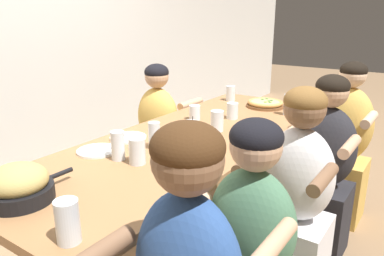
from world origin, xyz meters
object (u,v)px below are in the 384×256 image
(empty_plate_a, at_px, (128,137))
(diner_near_midright, at_px, (323,176))
(empty_plate_b, at_px, (97,151))
(drinking_glass_c, at_px, (118,147))
(drinking_glass_d, at_px, (68,224))
(skillet_bowl, at_px, (19,185))
(diner_near_right, at_px, (343,151))
(diner_far_midright, at_px, (159,140))
(drinking_glass_g, at_px, (154,137))
(drinking_glass_a, at_px, (231,93))
(drinking_glass_e, at_px, (232,112))
(pizza_board_main, at_px, (265,104))
(drinking_glass_h, at_px, (288,106))
(diner_near_center, at_px, (296,206))
(drinking_glass_f, at_px, (217,121))
(drinking_glass_b, at_px, (195,113))
(cocktail_glass_blue, at_px, (189,130))
(drinking_glass_i, at_px, (137,153))

(empty_plate_a, height_order, diner_near_midright, diner_near_midright)
(empty_plate_b, xyz_separation_m, drinking_glass_c, (-0.01, -0.17, 0.06))
(diner_near_midright, bearing_deg, drinking_glass_d, 76.92)
(skillet_bowl, distance_m, diner_near_right, 2.18)
(diner_far_midright, bearing_deg, drinking_glass_g, -51.39)
(drinking_glass_a, relative_size, drinking_glass_d, 0.84)
(drinking_glass_e, height_order, diner_near_midright, diner_near_midright)
(empty_plate_b, height_order, drinking_glass_g, drinking_glass_g)
(pizza_board_main, distance_m, drinking_glass_h, 0.26)
(diner_near_center, bearing_deg, diner_near_midright, -90.00)
(empty_plate_a, relative_size, drinking_glass_f, 1.65)
(drinking_glass_g, relative_size, diner_near_midright, 0.12)
(drinking_glass_d, xyz_separation_m, drinking_glass_f, (1.27, 0.21, -0.00))
(diner_near_midright, bearing_deg, drinking_glass_a, -26.92)
(drinking_glass_c, distance_m, diner_far_midright, 1.18)
(drinking_glass_d, bearing_deg, empty_plate_b, 42.17)
(drinking_glass_c, bearing_deg, skillet_bowl, 179.45)
(drinking_glass_a, height_order, drinking_glass_b, drinking_glass_a)
(skillet_bowl, xyz_separation_m, cocktail_glass_blue, (1.01, -0.09, -0.02))
(diner_near_center, bearing_deg, drinking_glass_f, -16.22)
(drinking_glass_d, distance_m, diner_far_midright, 1.85)
(pizza_board_main, height_order, diner_near_midright, diner_near_midright)
(diner_far_midright, bearing_deg, drinking_glass_d, -59.23)
(pizza_board_main, distance_m, cocktail_glass_blue, 0.93)
(cocktail_glass_blue, bearing_deg, skillet_bowl, 174.73)
(drinking_glass_f, xyz_separation_m, drinking_glass_h, (0.61, -0.22, 0.00))
(pizza_board_main, distance_m, drinking_glass_g, 1.19)
(drinking_glass_e, bearing_deg, empty_plate_a, 157.97)
(empty_plate_b, xyz_separation_m, drinking_glass_g, (0.21, -0.21, 0.06))
(drinking_glass_i, bearing_deg, diner_near_right, -22.86)
(drinking_glass_i, bearing_deg, diner_near_midright, -32.76)
(skillet_bowl, distance_m, drinking_glass_h, 1.85)
(drinking_glass_c, height_order, drinking_glass_e, drinking_glass_c)
(drinking_glass_e, xyz_separation_m, drinking_glass_i, (-0.96, -0.01, 0.01))
(drinking_glass_a, height_order, drinking_glass_f, drinking_glass_f)
(pizza_board_main, relative_size, diner_near_midright, 0.25)
(empty_plate_a, distance_m, drinking_glass_h, 1.17)
(skillet_bowl, bearing_deg, diner_near_midright, -26.34)
(drinking_glass_h, distance_m, diner_near_midright, 0.57)
(drinking_glass_h, height_order, diner_near_center, diner_near_center)
(skillet_bowl, relative_size, drinking_glass_h, 2.50)
(empty_plate_b, bearing_deg, drinking_glass_c, -93.92)
(drinking_glass_h, xyz_separation_m, diner_near_right, (0.22, -0.36, -0.33))
(cocktail_glass_blue, height_order, diner_far_midright, diner_far_midright)
(empty_plate_a, bearing_deg, drinking_glass_i, -129.34)
(drinking_glass_c, relative_size, drinking_glass_e, 1.31)
(empty_plate_b, bearing_deg, drinking_glass_d, -137.83)
(empty_plate_a, xyz_separation_m, drinking_glass_h, (1.03, -0.57, 0.06))
(skillet_bowl, distance_m, drinking_glass_a, 1.98)
(drinking_glass_a, relative_size, diner_near_right, 0.10)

